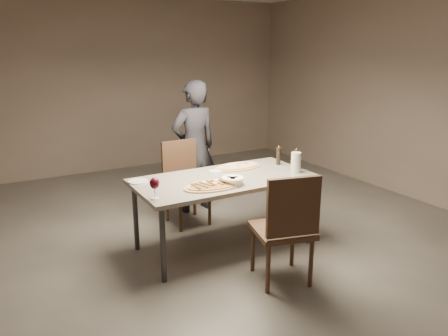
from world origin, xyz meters
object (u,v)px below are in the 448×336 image
dining_table (224,183)px  diner (194,147)px  zucchini_pizza (214,185)px  chair_near (287,224)px  chair_far (184,177)px  carafe (296,162)px  ham_pizza (238,166)px  bread_basket (233,180)px  pepper_mill_left (278,156)px

dining_table → diner: diner is taller
zucchini_pizza → chair_near: chair_near is taller
chair_far → diner: diner is taller
carafe → diner: size_ratio=0.13×
dining_table → ham_pizza: size_ratio=3.34×
bread_basket → pepper_mill_left: 0.90m
zucchini_pizza → carafe: 0.97m
zucchini_pizza → pepper_mill_left: size_ratio=2.89×
zucchini_pizza → carafe: size_ratio=2.86×
bread_basket → chair_far: (-0.03, 1.08, -0.26)m
pepper_mill_left → carafe: (-0.03, -0.34, 0.01)m
zucchini_pizza → pepper_mill_left: 1.06m
zucchini_pizza → ham_pizza: 0.69m
bread_basket → pepper_mill_left: size_ratio=1.03×
dining_table → chair_far: size_ratio=1.87×
dining_table → carafe: 0.79m
zucchini_pizza → chair_far: (0.15, 1.04, -0.23)m
dining_table → bread_basket: bread_basket is taller
pepper_mill_left → diner: bearing=120.4°
chair_near → diner: bearing=101.2°
dining_table → carafe: carafe is taller
zucchini_pizza → chair_far: 1.08m
chair_far → pepper_mill_left: bearing=138.5°
pepper_mill_left → carafe: carafe is taller
carafe → chair_far: bearing=128.0°
chair_near → diner: 2.05m
dining_table → ham_pizza: bearing=38.1°
chair_far → diner: size_ratio=0.59×
ham_pizza → chair_near: size_ratio=0.53×
dining_table → ham_pizza: 0.40m
diner → chair_far: bearing=41.1°
carafe → pepper_mill_left: bearing=85.5°
dining_table → carafe: bearing=-15.3°
carafe → chair_far: same height
ham_pizza → pepper_mill_left: pepper_mill_left is taller
dining_table → chair_near: bearing=-84.3°
dining_table → zucchini_pizza: 0.31m
bread_basket → diner: (0.24, 1.35, 0.02)m
bread_basket → diner: size_ratio=0.13×
chair_near → ham_pizza: bearing=93.8°
pepper_mill_left → chair_far: chair_far is taller
ham_pizza → diner: diner is taller
pepper_mill_left → chair_near: (-0.68, -1.06, -0.28)m
dining_table → chair_near: chair_near is taller
dining_table → pepper_mill_left: (0.77, 0.14, 0.16)m
bread_basket → diner: 1.37m
dining_table → zucchini_pizza: bearing=-137.5°
bread_basket → zucchini_pizza: bearing=167.8°
diner → bread_basket: bearing=75.7°
ham_pizza → chair_near: 1.20m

